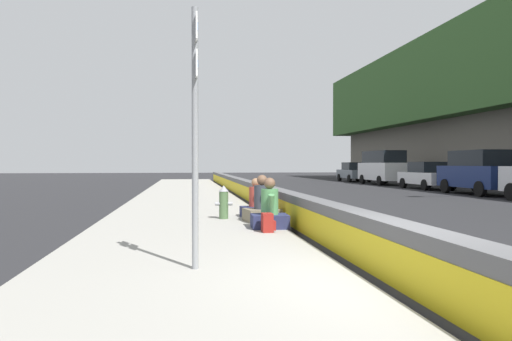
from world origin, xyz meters
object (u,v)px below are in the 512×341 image
Objects in this scene: fire_hydrant at (224,202)px; seated_person_rear at (256,205)px; seated_person_foreground at (270,212)px; parked_car_midline at (427,175)px; backpack at (268,223)px; parked_car_fourth at (479,172)px; parked_car_farther at (354,172)px; parked_car_far at (383,167)px; seated_person_middle at (262,207)px; route_sign_post at (195,119)px.

seated_person_rear is at bearing -71.96° from fire_hydrant.
seated_person_rear is (2.27, -0.01, -0.02)m from seated_person_foreground.
parked_car_midline reaches higher than fire_hydrant.
backpack is at bearing -164.32° from fire_hydrant.
fire_hydrant is at bearing 15.68° from backpack.
fire_hydrant is 2.72m from backpack.
parked_car_fourth is (10.12, -13.87, 0.60)m from fire_hydrant.
seated_person_rear is (0.29, -0.90, -0.12)m from fire_hydrant.
seated_person_rear is 0.23× the size of parked_car_farther.
backpack is 0.08× the size of parked_car_fourth.
fire_hydrant is at bearing 24.08° from seated_person_foreground.
parked_car_midline is at bearing -35.96° from backpack.
parked_car_farther is (6.27, 0.03, -0.49)m from parked_car_far.
parked_car_far is (22.87, -12.91, 0.85)m from seated_person_middle.
seated_person_middle is (-0.72, -0.91, -0.08)m from fire_hydrant.
parked_car_midline is at bearing -179.46° from parked_car_farther.
backpack is at bearing 176.78° from seated_person_rear.
seated_person_foreground reaches higher than seated_person_rear.
parked_car_fourth is (12.10, -12.99, 0.69)m from seated_person_foreground.
seated_person_rear is (6.30, -1.76, -1.74)m from route_sign_post.
parked_car_far is at bearing 0.26° from parked_car_fourth.
parked_car_farther is (12.87, 0.12, 0.00)m from parked_car_midline.
seated_person_foreground is at bearing 132.96° from parked_car_fourth.
parked_car_fourth reaches higher than backpack.
backpack is at bearing 152.14° from parked_car_far.
seated_person_foreground is at bearing 156.99° from parked_car_farther.
seated_person_middle is 0.23× the size of parked_car_far.
parked_car_midline is at bearing -40.45° from seated_person_rear.
route_sign_post is at bearing 137.59° from parked_car_fourth.
backpack is 33.68m from parked_car_farther.
parked_car_farther is (29.15, -12.88, 0.36)m from seated_person_middle.
parked_car_midline reaches higher than seated_person_middle.
parked_car_far is at bearing -31.95° from fire_hydrant.
parked_car_fourth is at bearing -45.91° from backpack.
seated_person_middle is at bearing -5.33° from backpack.
parked_car_midline is (15.56, -13.91, 0.27)m from fire_hydrant.
parked_car_fourth is (12.73, -13.14, 0.85)m from backpack.
fire_hydrant is 1.16m from seated_person_middle.
parked_car_far reaches higher than fire_hydrant.
parked_car_far is at bearing -27.53° from route_sign_post.
parked_car_far is (24.13, -12.94, 0.86)m from seated_person_foreground.
seated_person_middle is 1.11× the size of seated_person_rear.
parked_car_fourth is 18.31m from parked_car_farther.
route_sign_post is at bearing 164.42° from seated_person_rear.
seated_person_middle is 16.91m from parked_car_fourth.
parked_car_far is 6.29m from parked_car_farther.
route_sign_post is at bearing 171.84° from fire_hydrant.
parked_car_fourth is at bearing -53.88° from fire_hydrant.
fire_hydrant is at bearing 148.05° from parked_car_far.
seated_person_middle is 26.28m from parked_car_far.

